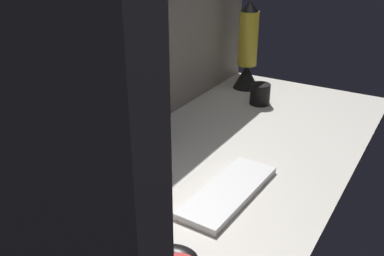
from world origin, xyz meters
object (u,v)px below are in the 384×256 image
(lava_lamp, at_px, (247,53))
(mouse, at_px, (178,254))
(monitor, at_px, (127,89))
(keyboard, at_px, (229,191))
(mug_black_travel, at_px, (260,94))

(lava_lamp, bearing_deg, mouse, -162.58)
(monitor, xyz_separation_m, keyboard, (-0.03, -0.37, -0.23))
(mouse, relative_size, mug_black_travel, 1.07)
(monitor, distance_m, mouse, 0.56)
(keyboard, xyz_separation_m, mouse, (-0.30, -0.02, 0.01))
(monitor, xyz_separation_m, mug_black_travel, (0.67, -0.17, -0.20))
(lava_lamp, bearing_deg, monitor, 177.87)
(keyboard, bearing_deg, monitor, 88.34)
(monitor, height_order, mug_black_travel, monitor)
(keyboard, xyz_separation_m, lava_lamp, (0.86, 0.34, 0.16))
(monitor, height_order, keyboard, monitor)
(keyboard, bearing_deg, mug_black_travel, 18.42)
(mouse, xyz_separation_m, mug_black_travel, (1.00, 0.22, 0.03))
(keyboard, bearing_deg, lava_lamp, 23.95)
(mug_black_travel, bearing_deg, keyboard, -163.82)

